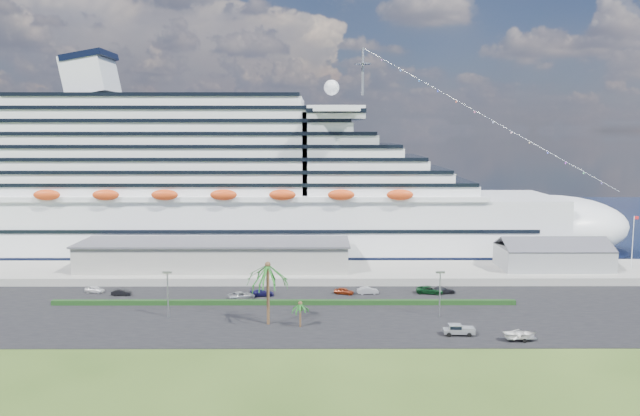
{
  "coord_description": "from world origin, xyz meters",
  "views": [
    {
      "loc": [
        -1.48,
        -99.17,
        32.88
      ],
      "look_at": [
        -1.09,
        30.0,
        16.89
      ],
      "focal_mm": 35.0,
      "sensor_mm": 36.0,
      "label": 1
    }
  ],
  "objects_px": {
    "parked_car_3": "(262,293)",
    "pickup_truck": "(458,329)",
    "cruise_ship": "(242,193)",
    "boat_trailer": "(520,334)"
  },
  "relations": [
    {
      "from": "cruise_ship",
      "to": "parked_car_3",
      "type": "relative_size",
      "value": 39.58
    },
    {
      "from": "parked_car_3",
      "to": "cruise_ship",
      "type": "bearing_deg",
      "value": 3.2
    },
    {
      "from": "cruise_ship",
      "to": "boat_trailer",
      "type": "height_order",
      "value": "cruise_ship"
    },
    {
      "from": "pickup_truck",
      "to": "boat_trailer",
      "type": "xyz_separation_m",
      "value": [
        9.13,
        -2.8,
        0.16
      ]
    },
    {
      "from": "pickup_truck",
      "to": "parked_car_3",
      "type": "bearing_deg",
      "value": 144.53
    },
    {
      "from": "cruise_ship",
      "to": "boat_trailer",
      "type": "bearing_deg",
      "value": -53.0
    },
    {
      "from": "cruise_ship",
      "to": "boat_trailer",
      "type": "distance_m",
      "value": 87.44
    },
    {
      "from": "parked_car_3",
      "to": "pickup_truck",
      "type": "height_order",
      "value": "pickup_truck"
    },
    {
      "from": "parked_car_3",
      "to": "pickup_truck",
      "type": "distance_m",
      "value": 41.57
    },
    {
      "from": "cruise_ship",
      "to": "parked_car_3",
      "type": "distance_m",
      "value": 45.58
    }
  ]
}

